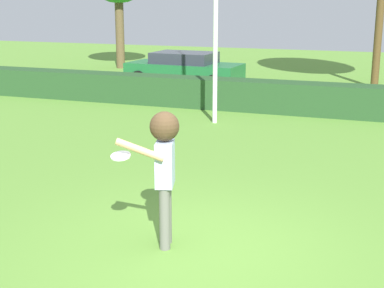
% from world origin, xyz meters
% --- Properties ---
extents(ground_plane, '(60.00, 60.00, 0.00)m').
position_xyz_m(ground_plane, '(0.00, 0.00, 0.00)').
color(ground_plane, '#5F9336').
extents(person, '(0.70, 0.70, 1.81)m').
position_xyz_m(person, '(-0.40, 0.00, 1.19)').
color(person, slate).
rests_on(person, ground).
extents(frisbee, '(0.26, 0.25, 0.08)m').
position_xyz_m(frisbee, '(-0.86, -0.30, 1.27)').
color(frisbee, white).
extents(hedge_row, '(28.76, 0.90, 0.88)m').
position_xyz_m(hedge_row, '(0.00, 9.55, 0.44)').
color(hedge_row, '#244823').
rests_on(hedge_row, ground).
extents(parked_car_green, '(4.28, 1.97, 1.25)m').
position_xyz_m(parked_car_green, '(-5.22, 13.27, 0.69)').
color(parked_car_green, '#1E6633').
rests_on(parked_car_green, ground).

